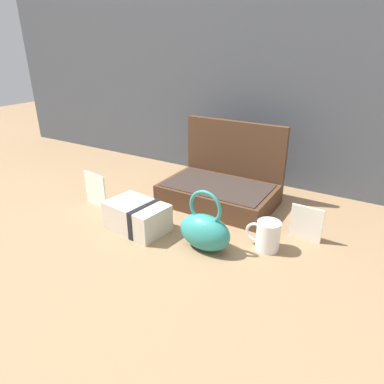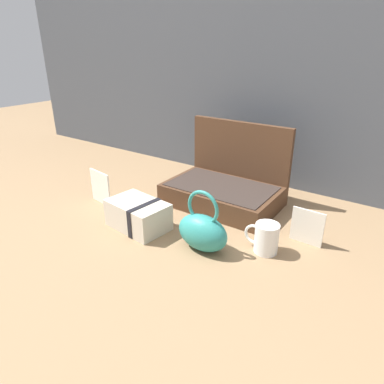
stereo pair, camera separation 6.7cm
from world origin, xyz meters
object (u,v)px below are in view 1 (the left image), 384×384
at_px(open_suitcase, 222,185).
at_px(cream_toiletry_bag, 138,217).
at_px(teal_pouch_handbag, 205,231).
at_px(info_card_left, 95,190).
at_px(coffee_mug, 267,235).
at_px(poster_card_right, 306,223).

height_order(open_suitcase, cream_toiletry_bag, open_suitcase).
distance_m(open_suitcase, cream_toiletry_bag, 0.39).
bearing_deg(teal_pouch_handbag, info_card_left, 174.51).
height_order(coffee_mug, info_card_left, info_card_left).
xyz_separation_m(open_suitcase, info_card_left, (-0.41, -0.30, -0.00)).
bearing_deg(info_card_left, poster_card_right, 21.21).
bearing_deg(teal_pouch_handbag, coffee_mug, 30.62).
bearing_deg(poster_card_right, info_card_left, -165.50).
xyz_separation_m(cream_toiletry_bag, poster_card_right, (0.52, 0.24, 0.01)).
bearing_deg(open_suitcase, teal_pouch_handbag, -71.87).
relative_size(info_card_left, poster_card_right, 1.15).
xyz_separation_m(coffee_mug, poster_card_right, (0.09, 0.12, 0.01)).
distance_m(open_suitcase, info_card_left, 0.51).
relative_size(open_suitcase, coffee_mug, 3.89).
bearing_deg(info_card_left, cream_toiletry_bag, -4.39).
bearing_deg(coffee_mug, cream_toiletry_bag, -165.40).
bearing_deg(teal_pouch_handbag, cream_toiletry_bag, -177.44).
bearing_deg(coffee_mug, teal_pouch_handbag, -149.38).
distance_m(teal_pouch_handbag, poster_card_right, 0.34).
distance_m(open_suitcase, teal_pouch_handbag, 0.36).
relative_size(teal_pouch_handbag, poster_card_right, 1.70).
relative_size(teal_pouch_handbag, coffee_mug, 1.79).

